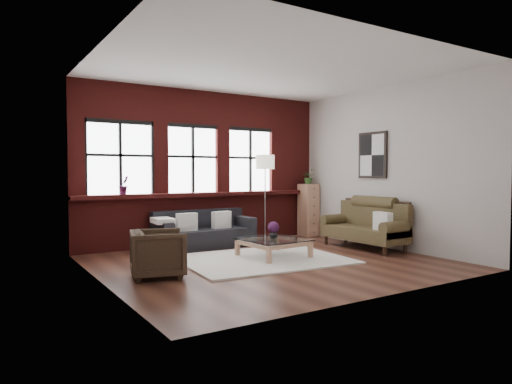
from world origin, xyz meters
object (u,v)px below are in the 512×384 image
vintage_settee (364,224)px  floor_lamp (265,195)px  dark_sofa (204,230)px  coffee_table (274,249)px  armchair (158,254)px  drawer_chest (308,210)px  vase (274,234)px

vintage_settee → floor_lamp: floor_lamp is taller
dark_sofa → coffee_table: size_ratio=1.92×
armchair → floor_lamp: 3.76m
drawer_chest → dark_sofa: bearing=-175.4°
vase → dark_sofa: bearing=108.5°
drawer_chest → coffee_table: bearing=-140.7°
dark_sofa → drawer_chest: size_ratio=1.61×
coffee_table → drawer_chest: 2.98m
dark_sofa → vintage_settee: (2.59, -1.78, 0.13)m
dark_sofa → floor_lamp: size_ratio=0.98×
drawer_chest → armchair: bearing=-153.8°
vintage_settee → drawer_chest: bearing=83.5°
armchair → dark_sofa: bearing=-25.7°
coffee_table → vase: vase is taller
dark_sofa → armchair: bearing=-130.4°
dark_sofa → vase: (0.55, -1.63, 0.06)m
dark_sofa → vase: bearing=-71.5°
vintage_settee → vase: vintage_settee is taller
dark_sofa → armchair: dark_sofa is taller
dark_sofa → armchair: 2.61m
vintage_settee → vase: bearing=175.9°
dark_sofa → floor_lamp: floor_lamp is taller
vintage_settee → coffee_table: (-2.05, 0.15, -0.32)m
coffee_table → vintage_settee: bearing=-4.1°
armchair → drawer_chest: size_ratio=0.61×
coffee_table → dark_sofa: bearing=108.5°
drawer_chest → floor_lamp: floor_lamp is taller
dark_sofa → coffee_table: bearing=-71.5°
coffee_table → floor_lamp: 2.03m
dark_sofa → armchair: (-1.69, -1.99, -0.02)m
coffee_table → floor_lamp: floor_lamp is taller
dark_sofa → vintage_settee: 3.15m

